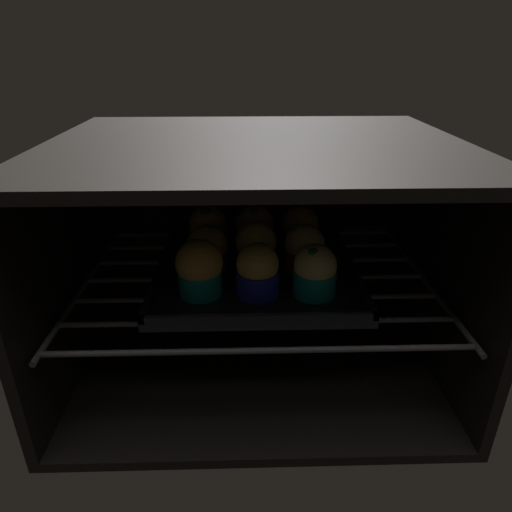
# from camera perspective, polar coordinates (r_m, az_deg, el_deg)

# --- Properties ---
(oven_cavity) EXTENTS (0.59, 0.47, 0.37)m
(oven_cavity) POSITION_cam_1_polar(r_m,az_deg,el_deg) (0.75, -0.08, 0.98)
(oven_cavity) COLOR black
(oven_cavity) RESTS_ON ground
(oven_rack) EXTENTS (0.55, 0.42, 0.01)m
(oven_rack) POSITION_cam_1_polar(r_m,az_deg,el_deg) (0.73, 0.01, -2.82)
(oven_rack) COLOR #4C494C
(oven_rack) RESTS_ON oven_cavity
(baking_tray) EXTENTS (0.31, 0.31, 0.02)m
(baking_tray) POSITION_cam_1_polar(r_m,az_deg,el_deg) (0.73, 0.00, -1.94)
(baking_tray) COLOR black
(baking_tray) RESTS_ON oven_rack
(muffin_row0_col0) EXTENTS (0.07, 0.07, 0.08)m
(muffin_row0_col0) POSITION_cam_1_polar(r_m,az_deg,el_deg) (0.64, -7.14, -1.58)
(muffin_row0_col0) COLOR #0C8C84
(muffin_row0_col0) RESTS_ON baking_tray
(muffin_row0_col1) EXTENTS (0.06, 0.06, 0.08)m
(muffin_row0_col1) POSITION_cam_1_polar(r_m,az_deg,el_deg) (0.64, 0.47, -1.89)
(muffin_row0_col1) COLOR #1928B7
(muffin_row0_col1) RESTS_ON baking_tray
(muffin_row0_col2) EXTENTS (0.06, 0.06, 0.08)m
(muffin_row0_col2) POSITION_cam_1_polar(r_m,az_deg,el_deg) (0.64, 7.43, -1.92)
(muffin_row0_col2) COLOR #0C8C84
(muffin_row0_col2) RESTS_ON baking_tray
(muffin_row1_col0) EXTENTS (0.06, 0.06, 0.07)m
(muffin_row1_col0) POSITION_cam_1_polar(r_m,az_deg,el_deg) (0.71, -6.12, 0.83)
(muffin_row1_col0) COLOR #7A238C
(muffin_row1_col0) RESTS_ON baking_tray
(muffin_row1_col1) EXTENTS (0.07, 0.07, 0.08)m
(muffin_row1_col1) POSITION_cam_1_polar(r_m,az_deg,el_deg) (0.71, -0.30, 1.18)
(muffin_row1_col1) COLOR #1928B7
(muffin_row1_col1) RESTS_ON baking_tray
(muffin_row1_col2) EXTENTS (0.06, 0.06, 0.07)m
(muffin_row1_col2) POSITION_cam_1_polar(r_m,az_deg,el_deg) (0.71, 6.10, 0.89)
(muffin_row1_col2) COLOR red
(muffin_row1_col2) RESTS_ON baking_tray
(muffin_row2_col0) EXTENTS (0.06, 0.06, 0.08)m
(muffin_row2_col0) POSITION_cam_1_polar(r_m,az_deg,el_deg) (0.78, -6.08, 3.50)
(muffin_row2_col0) COLOR red
(muffin_row2_col0) RESTS_ON baking_tray
(muffin_row2_col1) EXTENTS (0.07, 0.07, 0.08)m
(muffin_row2_col1) POSITION_cam_1_polar(r_m,az_deg,el_deg) (0.78, -0.22, 3.44)
(muffin_row2_col1) COLOR #0C8C84
(muffin_row2_col1) RESTS_ON baking_tray
(muffin_row2_col2) EXTENTS (0.06, 0.06, 0.08)m
(muffin_row2_col2) POSITION_cam_1_polar(r_m,az_deg,el_deg) (0.79, 5.54, 3.43)
(muffin_row2_col2) COLOR #1928B7
(muffin_row2_col2) RESTS_ON baking_tray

